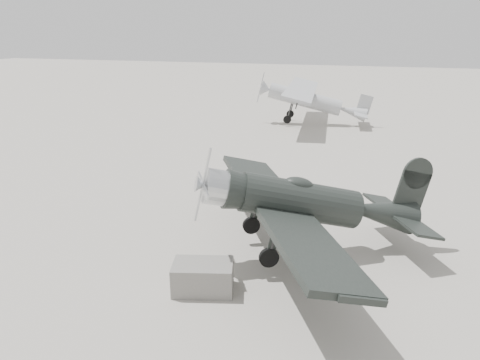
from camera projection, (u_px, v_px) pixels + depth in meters
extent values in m
plane|color=gray|center=(199.00, 212.00, 20.10)|extent=(160.00, 160.00, 0.00)
cylinder|color=black|center=(300.00, 202.00, 15.65)|extent=(4.24, 3.08, 1.31)
cone|color=black|center=(385.00, 195.00, 16.21)|extent=(2.71, 2.21, 1.21)
cylinder|color=silver|center=(216.00, 208.00, 15.12)|extent=(1.28, 1.42, 1.16)
cone|color=silver|center=(198.00, 210.00, 15.01)|extent=(0.53, 0.61, 0.52)
cube|color=silver|center=(200.00, 209.00, 15.02)|extent=(0.13, 0.17, 2.43)
ellipsoid|color=black|center=(295.00, 186.00, 15.43)|extent=(1.20, 1.04, 0.43)
cube|color=black|center=(281.00, 213.00, 15.63)|extent=(6.98, 10.81, 0.21)
cube|color=black|center=(404.00, 192.00, 16.33)|extent=(2.74, 3.94, 0.09)
cube|color=black|center=(411.00, 170.00, 16.11)|extent=(1.03, 0.61, 1.68)
cylinder|color=black|center=(279.00, 266.00, 14.79)|extent=(0.63, 0.43, 0.63)
cylinder|color=black|center=(260.00, 233.00, 17.13)|extent=(0.63, 0.43, 0.63)
cylinder|color=#333333|center=(280.00, 248.00, 14.59)|extent=(0.14, 0.14, 1.31)
cylinder|color=#333333|center=(261.00, 217.00, 16.94)|extent=(0.14, 0.14, 1.31)
cylinder|color=black|center=(409.00, 203.00, 16.52)|extent=(0.22, 0.16, 0.21)
cylinder|color=#A5A8AB|center=(305.00, 99.00, 37.38)|extent=(5.92, 1.78, 1.23)
cone|color=#A5A8AB|center=(355.00, 101.00, 36.66)|extent=(2.11, 1.31, 1.12)
cone|color=#A5A8AB|center=(265.00, 98.00, 37.98)|extent=(0.78, 1.22, 1.17)
cube|color=#A5A8AB|center=(259.00, 98.00, 38.06)|extent=(0.07, 0.16, 2.47)
cube|color=#A5A8AB|center=(300.00, 90.00, 37.25)|extent=(3.28, 12.47, 0.20)
cube|color=#A5A8AB|center=(363.00, 100.00, 36.54)|extent=(1.36, 3.89, 0.09)
cube|color=#A5A8AB|center=(365.00, 91.00, 36.29)|extent=(1.01, 0.18, 1.46)
cylinder|color=black|center=(292.00, 123.00, 36.93)|extent=(0.64, 0.22, 0.63)
cylinder|color=black|center=(294.00, 117.00, 39.23)|extent=(0.64, 0.22, 0.63)
cylinder|color=#333333|center=(292.00, 115.00, 36.73)|extent=(0.11, 0.11, 1.34)
cylinder|color=#333333|center=(295.00, 109.00, 39.03)|extent=(0.11, 0.11, 1.34)
cylinder|color=black|center=(365.00, 105.00, 36.62)|extent=(0.21, 0.10, 0.20)
cube|color=slate|center=(203.00, 277.00, 14.02)|extent=(2.01, 1.53, 0.90)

